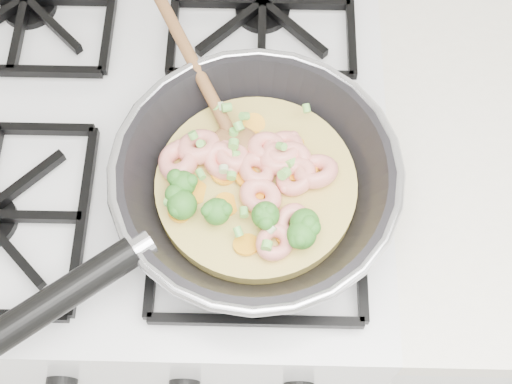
{
  "coord_description": "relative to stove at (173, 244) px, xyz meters",
  "views": [
    {
      "loc": [
        0.15,
        1.24,
        1.63
      ],
      "look_at": [
        0.15,
        1.58,
        0.93
      ],
      "focal_mm": 50.19,
      "sensor_mm": 36.0,
      "label": 1
    }
  ],
  "objects": [
    {
      "name": "stove",
      "position": [
        0.0,
        0.0,
        0.0
      ],
      "size": [
        0.6,
        0.6,
        0.92
      ],
      "color": "white",
      "rests_on": "ground"
    },
    {
      "name": "skillet",
      "position": [
        0.14,
        -0.12,
        0.5
      ],
      "size": [
        0.44,
        0.53,
        0.1
      ],
      "rotation": [
        0.0,
        0.0,
        -0.25
      ],
      "color": "black",
      "rests_on": "stove"
    }
  ]
}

